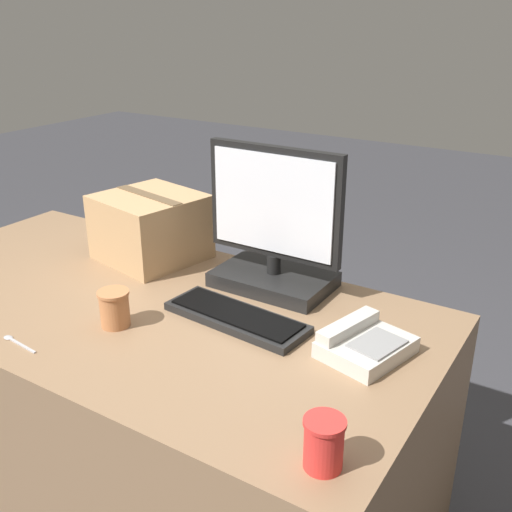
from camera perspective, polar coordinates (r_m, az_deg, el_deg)
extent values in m
plane|color=#38383D|center=(2.27, -9.81, -21.24)|extent=(12.00, 12.00, 0.00)
cube|color=#8C6B4C|center=(2.03, -10.52, -13.59)|extent=(1.80, 0.90, 0.75)
cube|color=black|center=(1.88, 1.69, -2.22)|extent=(0.36, 0.23, 0.05)
cylinder|color=black|center=(1.86, 1.70, -0.75)|extent=(0.04, 0.04, 0.06)
cube|color=black|center=(1.79, 1.78, 5.12)|extent=(0.44, 0.03, 0.34)
cube|color=white|center=(1.78, 1.50, 4.98)|extent=(0.40, 0.01, 0.30)
cube|color=black|center=(1.68, -1.90, -5.89)|extent=(0.43, 0.18, 0.02)
cube|color=black|center=(1.67, -1.90, -5.47)|extent=(0.40, 0.15, 0.01)
cube|color=beige|center=(1.55, 10.45, -8.54)|extent=(0.22, 0.25, 0.04)
cube|color=beige|center=(1.56, 8.78, -6.63)|extent=(0.09, 0.21, 0.03)
cube|color=gray|center=(1.52, 11.47, -8.18)|extent=(0.13, 0.15, 0.01)
cylinder|color=#BC7547|center=(1.69, -13.31, -5.01)|extent=(0.08, 0.08, 0.09)
cylinder|color=#BC7547|center=(1.67, -13.47, -3.44)|extent=(0.09, 0.09, 0.01)
cylinder|color=red|center=(1.19, 6.45, -17.48)|extent=(0.08, 0.08, 0.10)
cylinder|color=red|center=(1.16, 6.57, -15.46)|extent=(0.08, 0.08, 0.01)
cube|color=#B2B2B7|center=(1.68, -21.36, -7.95)|extent=(0.11, 0.02, 0.00)
ellipsoid|color=#B2B2B7|center=(1.73, -22.53, -7.18)|extent=(0.03, 0.02, 0.00)
cube|color=tan|center=(2.10, -10.01, 2.74)|extent=(0.37, 0.37, 0.23)
cube|color=brown|center=(2.06, -10.22, 5.73)|extent=(0.31, 0.10, 0.00)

